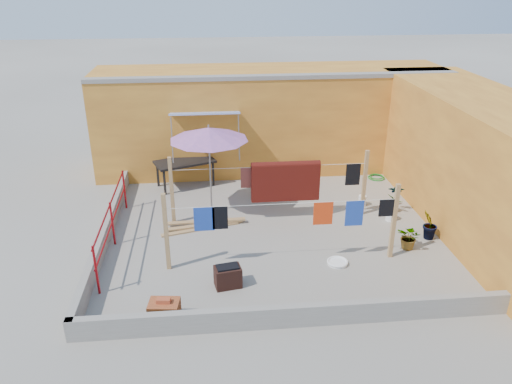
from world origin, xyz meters
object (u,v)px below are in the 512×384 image
(white_basin, at_px, (337,262))
(green_hose, at_px, (376,177))
(outdoor_table, at_px, (185,163))
(patio_umbrella, at_px, (209,134))
(brazier, at_px, (228,276))
(water_jug_a, at_px, (391,215))
(water_jug_b, at_px, (362,201))
(plant_back_a, at_px, (264,184))
(brick_stack, at_px, (164,311))

(white_basin, distance_m, green_hose, 5.39)
(white_basin, bearing_deg, outdoor_table, 126.00)
(patio_umbrella, bearing_deg, brazier, -85.59)
(outdoor_table, xyz_separation_m, water_jug_a, (5.38, -2.85, -0.57))
(brazier, xyz_separation_m, water_jug_b, (3.90, 3.51, -0.09))
(brazier, relative_size, water_jug_a, 1.58)
(water_jug_a, bearing_deg, plant_back_a, 149.89)
(water_jug_a, bearing_deg, green_hose, 78.75)
(brick_stack, relative_size, green_hose, 1.16)
(patio_umbrella, xyz_separation_m, brazier, (0.27, -3.52, -1.96))
(water_jug_b, bearing_deg, outdoor_table, 158.95)
(white_basin, bearing_deg, green_hose, 62.79)
(patio_umbrella, relative_size, water_jug_b, 7.18)
(green_hose, bearing_deg, brazier, -132.43)
(white_basin, height_order, green_hose, white_basin)
(white_basin, xyz_separation_m, water_jug_a, (1.90, 1.95, 0.12))
(patio_umbrella, bearing_deg, outdoor_table, 111.50)
(outdoor_table, relative_size, white_basin, 4.06)
(brazier, distance_m, water_jug_a, 5.06)
(outdoor_table, xyz_separation_m, green_hose, (5.95, -0.00, -0.70))
(outdoor_table, distance_m, water_jug_b, 5.30)
(green_hose, height_order, plant_back_a, plant_back_a)
(plant_back_a, bearing_deg, water_jug_b, -17.83)
(patio_umbrella, distance_m, outdoor_table, 2.50)
(water_jug_a, bearing_deg, outdoor_table, 152.12)
(white_basin, relative_size, water_jug_a, 1.27)
(outdoor_table, bearing_deg, water_jug_a, -27.88)
(outdoor_table, xyz_separation_m, white_basin, (3.48, -4.80, -0.69))
(white_basin, relative_size, plant_back_a, 0.58)
(green_hose, bearing_deg, plant_back_a, -164.24)
(plant_back_a, bearing_deg, white_basin, -72.03)
(water_jug_b, bearing_deg, white_basin, -116.22)
(water_jug_a, bearing_deg, white_basin, -134.28)
(brick_stack, distance_m, plant_back_a, 5.91)
(white_basin, height_order, water_jug_a, water_jug_a)
(patio_umbrella, height_order, brazier, patio_umbrella)
(white_basin, height_order, plant_back_a, plant_back_a)
(white_basin, distance_m, water_jug_b, 3.24)
(patio_umbrella, distance_m, water_jug_a, 5.16)
(white_basin, bearing_deg, plant_back_a, 107.97)
(patio_umbrella, height_order, green_hose, patio_umbrella)
(brick_stack, xyz_separation_m, brazier, (1.23, 1.00, 0.02))
(brick_stack, xyz_separation_m, plant_back_a, (2.48, 5.36, 0.19))
(outdoor_table, xyz_separation_m, brick_stack, (-0.21, -6.40, -0.52))
(brick_stack, xyz_separation_m, water_jug_b, (5.13, 4.51, -0.06))
(brazier, distance_m, water_jug_b, 5.25)
(outdoor_table, height_order, brick_stack, outdoor_table)
(brick_stack, relative_size, plant_back_a, 0.75)
(brick_stack, distance_m, green_hose, 8.89)
(water_jug_b, height_order, green_hose, water_jug_b)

